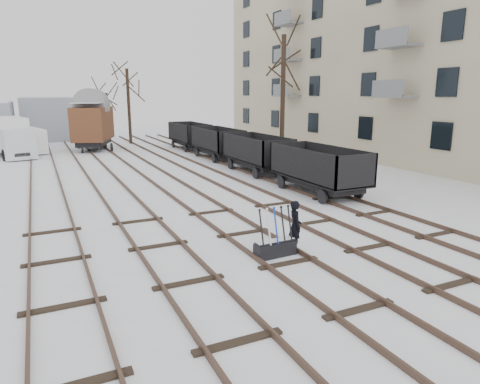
# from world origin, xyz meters

# --- Properties ---
(ground) EXTENTS (120.00, 120.00, 0.00)m
(ground) POSITION_xyz_m (0.00, 0.00, 0.00)
(ground) COLOR white
(ground) RESTS_ON ground
(tracks) EXTENTS (13.90, 52.00, 0.16)m
(tracks) POSITION_xyz_m (-0.00, 13.67, 0.07)
(tracks) COLOR black
(tracks) RESTS_ON ground
(apartment_block) EXTENTS (10.12, 45.00, 16.10)m
(apartment_block) POSITION_xyz_m (19.95, 14.00, 8.05)
(apartment_block) COLOR beige
(apartment_block) RESTS_ON ground
(shed_right) EXTENTS (7.00, 6.00, 4.50)m
(shed_right) POSITION_xyz_m (-4.00, 40.00, 2.25)
(shed_right) COLOR #9399A6
(shed_right) RESTS_ON ground
(ground_frame) EXTENTS (1.32, 0.49, 1.49)m
(ground_frame) POSITION_xyz_m (-0.04, 0.70, 0.28)
(ground_frame) COLOR black
(ground_frame) RESTS_ON ground
(worker) EXTENTS (0.51, 0.66, 1.62)m
(worker) POSITION_xyz_m (0.71, 0.80, 0.81)
(worker) COLOR black
(worker) RESTS_ON ground
(freight_wagon_a) EXTENTS (2.22, 5.54, 2.26)m
(freight_wagon_a) POSITION_xyz_m (6.00, 7.02, 0.86)
(freight_wagon_a) COLOR black
(freight_wagon_a) RESTS_ON ground
(freight_wagon_b) EXTENTS (2.22, 5.54, 2.26)m
(freight_wagon_b) POSITION_xyz_m (6.00, 13.42, 0.86)
(freight_wagon_b) COLOR black
(freight_wagon_b) RESTS_ON ground
(freight_wagon_c) EXTENTS (2.22, 5.54, 2.26)m
(freight_wagon_c) POSITION_xyz_m (6.00, 19.82, 0.86)
(freight_wagon_c) COLOR black
(freight_wagon_c) RESTS_ON ground
(freight_wagon_d) EXTENTS (2.22, 5.54, 2.26)m
(freight_wagon_d) POSITION_xyz_m (6.00, 26.22, 0.86)
(freight_wagon_d) COLOR black
(freight_wagon_d) RESTS_ON ground
(box_van_wagon) EXTENTS (4.41, 5.94, 4.06)m
(box_van_wagon) POSITION_xyz_m (-1.71, 29.10, 2.37)
(box_van_wagon) COLOR black
(box_van_wagon) RESTS_ON ground
(lorry) EXTENTS (3.18, 6.86, 2.99)m
(lorry) POSITION_xyz_m (-8.01, 27.73, 1.54)
(lorry) COLOR black
(lorry) RESTS_ON ground
(panel_van) EXTENTS (3.03, 4.91, 2.01)m
(panel_van) POSITION_xyz_m (-6.92, 29.35, 1.05)
(panel_van) COLOR white
(panel_van) RESTS_ON ground
(tree_near) EXTENTS (0.30, 0.30, 8.36)m
(tree_near) POSITION_xyz_m (8.31, 14.35, 4.18)
(tree_near) COLOR black
(tree_near) RESTS_ON ground
(tree_far_left) EXTENTS (0.30, 0.30, 4.86)m
(tree_far_left) POSITION_xyz_m (0.86, 38.01, 2.43)
(tree_far_left) COLOR black
(tree_far_left) RESTS_ON ground
(tree_far_right) EXTENTS (0.30, 0.30, 7.11)m
(tree_far_right) POSITION_xyz_m (2.13, 32.75, 3.56)
(tree_far_right) COLOR black
(tree_far_right) RESTS_ON ground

